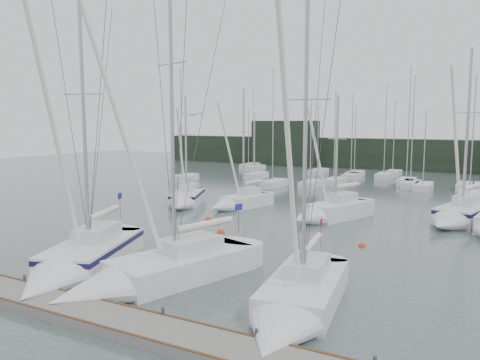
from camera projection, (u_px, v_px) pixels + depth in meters
name	position (u px, v px, depth m)	size (l,w,h in m)	color
ground	(182.00, 284.00, 22.45)	(160.00, 160.00, 0.00)	#414E4B
dock	(106.00, 318.00, 18.06)	(24.00, 2.00, 0.40)	#62625D
far_treeline	(403.00, 154.00, 76.32)	(90.00, 4.00, 5.00)	black
far_building_left	(285.00, 143.00, 83.80)	(12.00, 3.00, 8.00)	black
mast_forest	(391.00, 180.00, 59.01)	(54.38, 23.84, 14.81)	silver
sailboat_near_left	(76.00, 263.00, 23.67)	(6.31, 10.57, 15.50)	silver
sailboat_near_center	(143.00, 276.00, 21.86)	(6.33, 10.92, 17.77)	silver
sailboat_near_right	(294.00, 307.00, 18.33)	(4.04, 9.83, 14.64)	silver
sailboat_mid_a	(185.00, 200.00, 43.40)	(5.26, 8.02, 11.00)	silver
sailboat_mid_b	(236.00, 203.00, 42.06)	(3.96, 7.22, 11.41)	silver
sailboat_mid_c	(326.00, 213.00, 36.99)	(5.35, 8.57, 10.64)	silver
sailboat_mid_d	(457.00, 216.00, 35.34)	(4.93, 8.90, 14.14)	silver
buoy_a	(221.00, 233.00, 32.92)	(0.57, 0.57, 0.57)	red
buoy_b	(362.00, 246.00, 29.33)	(0.47, 0.47, 0.47)	red
buoy_c	(208.00, 220.00, 37.29)	(0.50, 0.50, 0.50)	red
seagull	(192.00, 114.00, 20.68)	(0.94, 0.44, 0.19)	white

